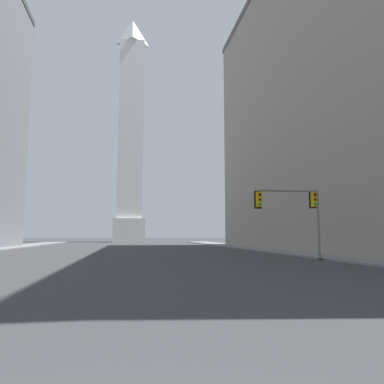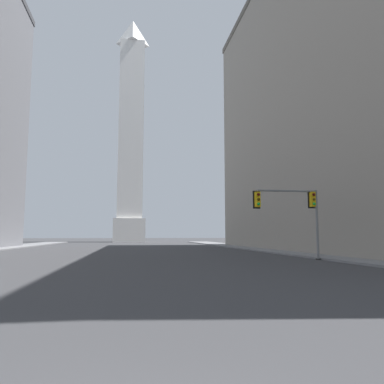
{
  "view_description": "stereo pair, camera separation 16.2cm",
  "coord_description": "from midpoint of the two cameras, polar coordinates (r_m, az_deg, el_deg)",
  "views": [
    {
      "loc": [
        0.14,
        -2.5,
        1.84
      ],
      "look_at": [
        11.68,
        66.82,
        9.85
      ],
      "focal_mm": 35.0,
      "sensor_mm": 36.0,
      "label": 1
    },
    {
      "loc": [
        0.3,
        -2.53,
        1.84
      ],
      "look_at": [
        11.68,
        66.82,
        9.85
      ],
      "focal_mm": 35.0,
      "sensor_mm": 36.0,
      "label": 2
    }
  ],
  "objects": [
    {
      "name": "sidewalk_right",
      "position": [
        39.58,
        15.27,
        -8.84
      ],
      "size": [
        5.0,
        111.5,
        0.15
      ],
      "primitive_type": "cube",
      "color": "slate",
      "rests_on": "ground_plane"
    },
    {
      "name": "traffic_light_mid_right",
      "position": [
        28.6,
        15.45,
        -2.1
      ],
      "size": [
        5.07,
        0.52,
        5.15
      ],
      "color": "slate",
      "rests_on": "ground_plane"
    },
    {
      "name": "obelisk",
      "position": [
        98.94,
        -9.35,
        8.89
      ],
      "size": [
        7.77,
        7.77,
        58.69
      ],
      "color": "silver",
      "rests_on": "ground_plane"
    }
  ]
}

